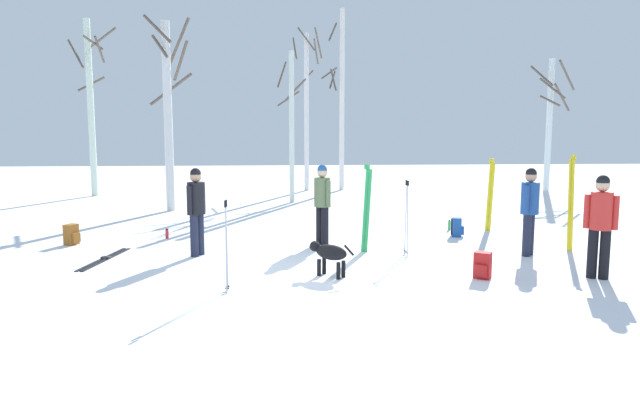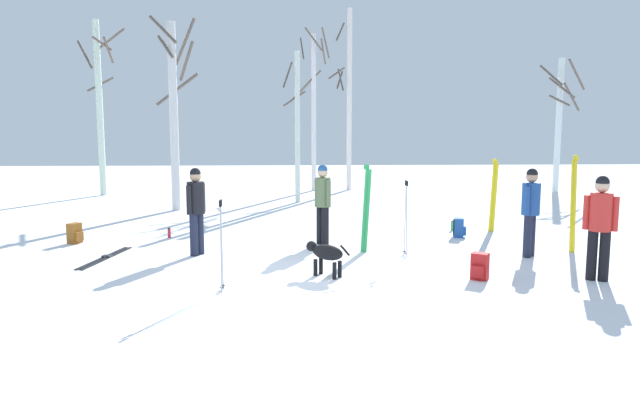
% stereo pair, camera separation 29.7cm
% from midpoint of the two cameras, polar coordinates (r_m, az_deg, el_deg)
% --- Properties ---
extents(ground_plane, '(60.00, 60.00, 0.00)m').
position_cam_midpoint_polar(ground_plane, '(9.48, -2.13, -7.77)').
color(ground_plane, white).
extents(person_0, '(0.34, 0.45, 1.72)m').
position_cam_midpoint_polar(person_0, '(11.89, -0.48, 0.09)').
color(person_0, black).
rests_on(person_0, ground_plane).
extents(person_1, '(0.47, 0.34, 1.72)m').
position_cam_midpoint_polar(person_1, '(10.17, 25.89, -1.83)').
color(person_1, black).
rests_on(person_1, ground_plane).
extents(person_2, '(0.34, 0.47, 1.72)m').
position_cam_midpoint_polar(person_2, '(11.13, -13.20, -0.59)').
color(person_2, '#1E2338').
rests_on(person_2, ground_plane).
extents(person_3, '(0.38, 0.41, 1.72)m').
position_cam_midpoint_polar(person_3, '(11.54, 19.86, -0.55)').
color(person_3, '#1E2338').
rests_on(person_3, ground_plane).
extents(dog, '(0.73, 0.60, 0.57)m').
position_cam_midpoint_polar(dog, '(9.41, 0.02, -5.46)').
color(dog, black).
rests_on(dog, ground_plane).
extents(ski_pair_planted_0, '(0.08, 0.18, 1.95)m').
position_cam_midpoint_polar(ski_pair_planted_0, '(12.31, 23.52, -0.33)').
color(ski_pair_planted_0, yellow).
rests_on(ski_pair_planted_0, ground_plane).
extents(ski_pair_planted_1, '(0.18, 0.10, 1.76)m').
position_cam_midpoint_polar(ski_pair_planted_1, '(14.12, 16.34, 0.47)').
color(ski_pair_planted_1, yellow).
rests_on(ski_pair_planted_1, ground_plane).
extents(ski_pair_planted_2, '(0.20, 0.13, 1.77)m').
position_cam_midpoint_polar(ski_pair_planted_2, '(11.17, 4.00, -0.92)').
color(ski_pair_planted_2, green).
rests_on(ski_pair_planted_2, ground_plane).
extents(ski_pair_lying_0, '(0.48, 1.92, 0.05)m').
position_cam_midpoint_polar(ski_pair_lying_0, '(11.50, -21.72, -5.58)').
color(ski_pair_lying_0, black).
rests_on(ski_pair_lying_0, ground_plane).
extents(ski_poles_0, '(0.07, 0.21, 1.40)m').
position_cam_midpoint_polar(ski_poles_0, '(8.57, -10.47, -4.35)').
color(ski_poles_0, '#B2B2BC').
rests_on(ski_poles_0, ground_plane).
extents(ski_poles_1, '(0.07, 0.25, 1.48)m').
position_cam_midpoint_polar(ski_poles_1, '(10.98, 8.03, -1.59)').
color(ski_poles_1, '#B2B2BC').
rests_on(ski_poles_1, ground_plane).
extents(backpack_0, '(0.33, 0.34, 0.44)m').
position_cam_midpoint_polar(backpack_0, '(9.65, 15.34, -6.45)').
color(backpack_0, red).
rests_on(backpack_0, ground_plane).
extents(backpack_1, '(0.32, 0.30, 0.44)m').
position_cam_midpoint_polar(backpack_1, '(13.26, 13.14, -2.72)').
color(backpack_1, '#1E4C99').
rests_on(backpack_1, ground_plane).
extents(backpack_2, '(0.34, 0.32, 0.44)m').
position_cam_midpoint_polar(backpack_2, '(13.19, -24.54, -3.23)').
color(backpack_2, '#99591E').
rests_on(backpack_2, ground_plane).
extents(water_bottle_0, '(0.07, 0.07, 0.23)m').
position_cam_midpoint_polar(water_bottle_0, '(13.19, -15.92, -3.33)').
color(water_bottle_0, red).
rests_on(water_bottle_0, ground_plane).
extents(water_bottle_1, '(0.07, 0.07, 0.25)m').
position_cam_midpoint_polar(water_bottle_1, '(14.10, 12.43, -2.53)').
color(water_bottle_1, green).
rests_on(water_bottle_1, ground_plane).
extents(birch_tree_0, '(1.66, 1.67, 6.44)m').
position_cam_midpoint_polar(birch_tree_0, '(22.53, -22.62, 9.09)').
color(birch_tree_0, silver).
rests_on(birch_tree_0, ground_plane).
extents(birch_tree_1, '(1.41, 1.33, 5.75)m').
position_cam_midpoint_polar(birch_tree_1, '(17.58, -15.63, 8.82)').
color(birch_tree_1, silver).
rests_on(birch_tree_1, ground_plane).
extents(birch_tree_2, '(1.00, 0.73, 5.03)m').
position_cam_midpoint_polar(birch_tree_2, '(18.92, -3.37, 7.62)').
color(birch_tree_2, silver).
rests_on(birch_tree_2, ground_plane).
extents(birch_tree_3, '(1.44, 1.44, 6.41)m').
position_cam_midpoint_polar(birch_tree_3, '(22.72, -1.76, 9.47)').
color(birch_tree_3, silver).
rests_on(birch_tree_3, ground_plane).
extents(birch_tree_4, '(0.97, 1.32, 7.24)m').
position_cam_midpoint_polar(birch_tree_4, '(22.99, 1.79, 10.31)').
color(birch_tree_4, silver).
rests_on(birch_tree_4, ground_plane).
extents(birch_tree_5, '(1.66, 1.22, 5.20)m').
position_cam_midpoint_polar(birch_tree_5, '(23.89, 22.00, 7.46)').
color(birch_tree_5, silver).
rests_on(birch_tree_5, ground_plane).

